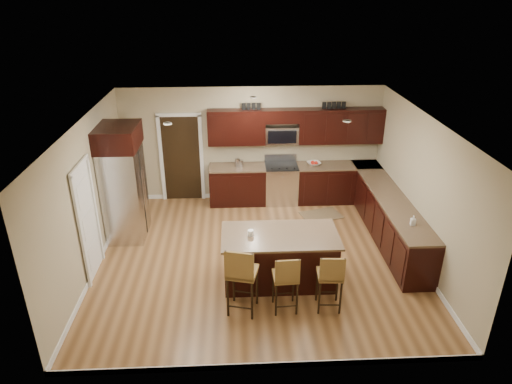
{
  "coord_description": "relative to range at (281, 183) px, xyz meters",
  "views": [
    {
      "loc": [
        -0.4,
        -7.38,
        4.82
      ],
      "look_at": [
        -0.02,
        0.4,
        1.21
      ],
      "focal_mm": 32.0,
      "sensor_mm": 36.0,
      "label": 1
    }
  ],
  "objects": [
    {
      "name": "microwave",
      "position": [
        0.0,
        0.15,
        1.15
      ],
      "size": [
        0.76,
        0.31,
        0.4
      ],
      "primitive_type": "cube",
      "color": "silver",
      "rests_on": "upper_cabinets"
    },
    {
      "name": "base_cabinets",
      "position": [
        1.22,
        -1.01,
        -0.01
      ],
      "size": [
        4.02,
        3.96,
        0.92
      ],
      "color": "black",
      "rests_on": "floor"
    },
    {
      "name": "canister_short",
      "position": [
        -0.94,
        -0.0,
        0.53
      ],
      "size": [
        0.11,
        0.11,
        0.15
      ],
      "primitive_type": "cylinder",
      "color": "silver",
      "rests_on": "base_cabinets"
    },
    {
      "name": "range",
      "position": [
        0.0,
        0.0,
        0.0
      ],
      "size": [
        0.76,
        0.64,
        1.11
      ],
      "color": "silver",
      "rests_on": "floor"
    },
    {
      "name": "wall_back",
      "position": [
        -0.68,
        0.3,
        0.88
      ],
      "size": [
        6.0,
        0.0,
        6.0
      ],
      "primitive_type": "plane",
      "rotation": [
        1.57,
        0.0,
        0.0
      ],
      "color": "tan",
      "rests_on": "floor"
    },
    {
      "name": "canister_tall",
      "position": [
        -1.02,
        -0.0,
        0.54
      ],
      "size": [
        0.12,
        0.12,
        0.19
      ],
      "primitive_type": "cylinder",
      "color": "silver",
      "rests_on": "base_cabinets"
    },
    {
      "name": "upper_cabinets",
      "position": [
        0.36,
        0.13,
        1.37
      ],
      "size": [
        4.0,
        0.33,
        0.8
      ],
      "color": "black",
      "rests_on": "wall_back"
    },
    {
      "name": "refrigerator",
      "position": [
        -3.3,
        -1.43,
        0.73
      ],
      "size": [
        0.79,
        1.02,
        2.35
      ],
      "color": "silver",
      "rests_on": "floor"
    },
    {
      "name": "stool_mid",
      "position": [
        -0.33,
        -4.0,
        0.17
      ],
      "size": [
        0.4,
        0.4,
        1.03
      ],
      "rotation": [
        0.0,
        0.0,
        0.05
      ],
      "color": "olive",
      "rests_on": "floor"
    },
    {
      "name": "floor",
      "position": [
        -0.68,
        -2.45,
        -0.47
      ],
      "size": [
        6.0,
        6.0,
        0.0
      ],
      "primitive_type": "plane",
      "color": "brown",
      "rests_on": "ground"
    },
    {
      "name": "pantry_door",
      "position": [
        -3.66,
        -2.75,
        0.55
      ],
      "size": [
        0.03,
        0.8,
        2.04
      ],
      "primitive_type": "cube",
      "color": "white",
      "rests_on": "floor"
    },
    {
      "name": "ceiling",
      "position": [
        -0.68,
        -2.45,
        2.23
      ],
      "size": [
        6.0,
        6.0,
        0.0
      ],
      "primitive_type": "plane",
      "rotation": [
        3.14,
        0.0,
        0.0
      ],
      "color": "silver",
      "rests_on": "wall_back"
    },
    {
      "name": "soap_bottle",
      "position": [
        2.02,
        -2.94,
        0.54
      ],
      "size": [
        0.09,
        0.09,
        0.18
      ],
      "primitive_type": "imported",
      "rotation": [
        0.0,
        0.0,
        -0.11
      ],
      "color": "#B2B2B2",
      "rests_on": "base_cabinets"
    },
    {
      "name": "island_jar",
      "position": [
        -0.84,
        -3.16,
        0.5
      ],
      "size": [
        0.1,
        0.1,
        0.1
      ],
      "primitive_type": "cylinder",
      "color": "white",
      "rests_on": "island"
    },
    {
      "name": "fruit_bowl",
      "position": [
        0.76,
        -0.0,
        0.49
      ],
      "size": [
        0.38,
        0.38,
        0.07
      ],
      "primitive_type": "imported",
      "rotation": [
        0.0,
        0.0,
        0.31
      ],
      "color": "silver",
      "rests_on": "base_cabinets"
    },
    {
      "name": "wall_left",
      "position": [
        -3.68,
        -2.45,
        0.88
      ],
      "size": [
        0.0,
        5.5,
        5.5
      ],
      "primitive_type": "plane",
      "rotation": [
        1.57,
        0.0,
        1.57
      ],
      "color": "tan",
      "rests_on": "floor"
    },
    {
      "name": "letter_decor",
      "position": [
        0.22,
        0.13,
        1.82
      ],
      "size": [
        2.2,
        0.03,
        0.15
      ],
      "primitive_type": null,
      "color": "black",
      "rests_on": "upper_cabinets"
    },
    {
      "name": "wall_right",
      "position": [
        2.32,
        -2.45,
        0.88
      ],
      "size": [
        0.0,
        5.5,
        5.5
      ],
      "primitive_type": "plane",
      "rotation": [
        1.57,
        0.0,
        -1.57
      ],
      "color": "tan",
      "rests_on": "floor"
    },
    {
      "name": "stool_right",
      "position": [
        0.37,
        -4.0,
        0.18
      ],
      "size": [
        0.41,
        0.41,
        1.04
      ],
      "rotation": [
        0.0,
        0.0,
        -0.06
      ],
      "color": "olive",
      "rests_on": "floor"
    },
    {
      "name": "stool_left",
      "position": [
        -1.02,
        -4.01,
        0.28
      ],
      "size": [
        0.55,
        0.55,
        1.2
      ],
      "rotation": [
        0.0,
        0.0,
        -0.25
      ],
      "color": "olive",
      "rests_on": "floor"
    },
    {
      "name": "island",
      "position": [
        -0.34,
        -3.16,
        -0.04
      ],
      "size": [
        1.99,
        1.05,
        0.92
      ],
      "rotation": [
        0.0,
        0.0,
        -0.0
      ],
      "color": "black",
      "rests_on": "floor"
    },
    {
      "name": "doorway",
      "position": [
        -2.33,
        0.28,
        0.56
      ],
      "size": [
        0.85,
        0.03,
        2.06
      ],
      "primitive_type": "cube",
      "color": "black",
      "rests_on": "floor"
    },
    {
      "name": "floor_mat",
      "position": [
        0.85,
        -0.77,
        -0.47
      ],
      "size": [
        1.0,
        0.81,
        0.01
      ],
      "primitive_type": "cube",
      "rotation": [
        0.0,
        0.0,
        0.29
      ],
      "color": "brown",
      "rests_on": "floor"
    }
  ]
}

